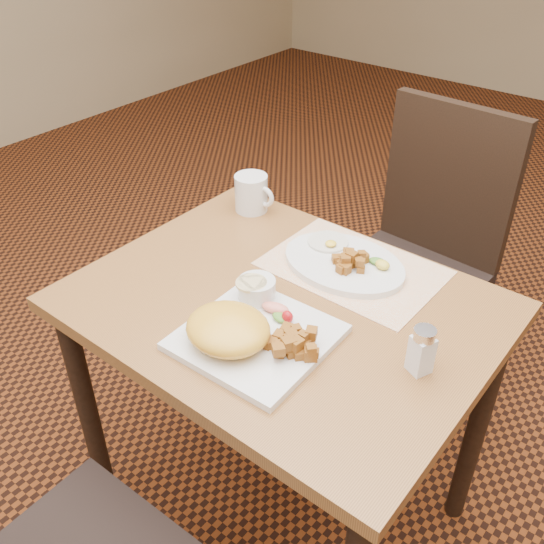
{
  "coord_description": "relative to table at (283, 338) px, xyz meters",
  "views": [
    {
      "loc": [
        0.64,
        -0.84,
        1.56
      ],
      "look_at": [
        -0.02,
        -0.01,
        0.82
      ],
      "focal_mm": 40.0,
      "sensor_mm": 36.0,
      "label": 1
    }
  ],
  "objects": [
    {
      "name": "salt_shaker",
      "position": [
        0.33,
        -0.01,
        0.16
      ],
      "size": [
        0.06,
        0.06,
        0.1
      ],
      "color": "white",
      "rests_on": "table"
    },
    {
      "name": "plate_square",
      "position": [
        0.04,
        -0.14,
        0.12
      ],
      "size": [
        0.29,
        0.29,
        0.02
      ],
      "primitive_type": "cube",
      "rotation": [
        0.0,
        0.0,
        0.03
      ],
      "color": "silver",
      "rests_on": "table"
    },
    {
      "name": "ground",
      "position": [
        0.0,
        0.0,
        -0.64
      ],
      "size": [
        8.0,
        8.0,
        0.0
      ],
      "primitive_type": "plane",
      "color": "black",
      "rests_on": "ground"
    },
    {
      "name": "placemat",
      "position": [
        0.05,
        0.2,
        0.11
      ],
      "size": [
        0.4,
        0.28,
        0.0
      ],
      "primitive_type": "cube",
      "rotation": [
        0.0,
        0.0,
        -0.01
      ],
      "color": "white",
      "rests_on": "table"
    },
    {
      "name": "coffee_mug",
      "position": [
        -0.32,
        0.27,
        0.16
      ],
      "size": [
        0.12,
        0.09,
        0.1
      ],
      "color": "silver",
      "rests_on": "table"
    },
    {
      "name": "garnish_sq",
      "position": [
        0.04,
        -0.06,
        0.14
      ],
      "size": [
        0.09,
        0.06,
        0.03
      ],
      "color": "#387223",
      "rests_on": "plate_square"
    },
    {
      "name": "home_fries_sq",
      "position": [
        0.12,
        -0.13,
        0.14
      ],
      "size": [
        0.12,
        0.11,
        0.04
      ],
      "color": "#9A5A18",
      "rests_on": "plate_square"
    },
    {
      "name": "garnish_ov",
      "position": [
        0.11,
        0.22,
        0.14
      ],
      "size": [
        0.06,
        0.05,
        0.02
      ],
      "color": "#387223",
      "rests_on": "plate_oval"
    },
    {
      "name": "home_fries_ov",
      "position": [
        0.06,
        0.18,
        0.14
      ],
      "size": [
        0.09,
        0.1,
        0.04
      ],
      "color": "#9A5A18",
      "rests_on": "plate_oval"
    },
    {
      "name": "chair_far",
      "position": [
        0.0,
        0.71,
        -0.1
      ],
      "size": [
        0.44,
        0.45,
        0.97
      ],
      "rotation": [
        0.0,
        0.0,
        3.09
      ],
      "color": "black",
      "rests_on": "ground"
    },
    {
      "name": "plate_oval",
      "position": [
        0.03,
        0.19,
        0.12
      ],
      "size": [
        0.31,
        0.24,
        0.02
      ],
      "primitive_type": null,
      "rotation": [
        0.0,
        0.0,
        -0.03
      ],
      "color": "silver",
      "rests_on": "placemat"
    },
    {
      "name": "hollandaise_mound",
      "position": [
        0.01,
        -0.19,
        0.16
      ],
      "size": [
        0.18,
        0.16,
        0.06
      ],
      "color": "yellow",
      "rests_on": "plate_square"
    },
    {
      "name": "fried_egg",
      "position": [
        -0.04,
        0.23,
        0.13
      ],
      "size": [
        0.1,
        0.1,
        0.02
      ],
      "color": "white",
      "rests_on": "plate_oval"
    },
    {
      "name": "ramekin",
      "position": [
        -0.04,
        -0.04,
        0.15
      ],
      "size": [
        0.08,
        0.09,
        0.04
      ],
      "color": "silver",
      "rests_on": "plate_square"
    },
    {
      "name": "table",
      "position": [
        0.0,
        0.0,
        0.0
      ],
      "size": [
        0.9,
        0.7,
        0.75
      ],
      "color": "#935D2D",
      "rests_on": "ground"
    }
  ]
}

